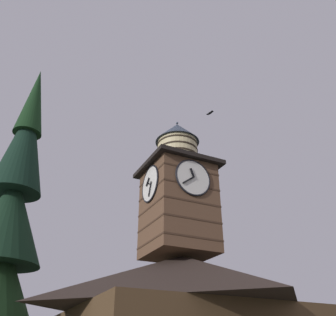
{
  "coord_description": "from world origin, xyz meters",
  "views": [
    {
      "loc": [
        7.41,
        16.5,
        1.92
      ],
      "look_at": [
        -1.42,
        -1.5,
        13.0
      ],
      "focal_mm": 39.21,
      "sensor_mm": 36.0,
      "label": 1
    }
  ],
  "objects": [
    {
      "name": "flying_bird_low",
      "position": [
        -5.38,
        -4.01,
        15.14
      ],
      "size": [
        0.42,
        0.54,
        0.13
      ],
      "color": "black"
    },
    {
      "name": "pine_tree_behind",
      "position": [
        -3.81,
        -5.64,
        5.75
      ],
      "size": [
        6.0,
        6.0,
        13.93
      ],
      "color": "#473323",
      "rests_on": "ground_plane"
    },
    {
      "name": "pine_tree_aside",
      "position": [
        6.85,
        -4.52,
        8.04
      ],
      "size": [
        5.41,
        5.41,
        19.32
      ],
      "color": "#473323",
      "rests_on": "ground_plane"
    },
    {
      "name": "flying_bird_high",
      "position": [
        -4.5,
        -1.09,
        17.16
      ],
      "size": [
        0.28,
        0.61,
        0.13
      ],
      "color": "black"
    },
    {
      "name": "moon",
      "position": [
        -16.53,
        -42.39,
        14.17
      ],
      "size": [
        1.46,
        1.46,
        1.46
      ],
      "color": "silver"
    },
    {
      "name": "clock_tower",
      "position": [
        -1.84,
        -1.04,
        10.6
      ],
      "size": [
        4.2,
        4.2,
        8.78
      ],
      "color": "brown",
      "rests_on": "building_main"
    }
  ]
}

